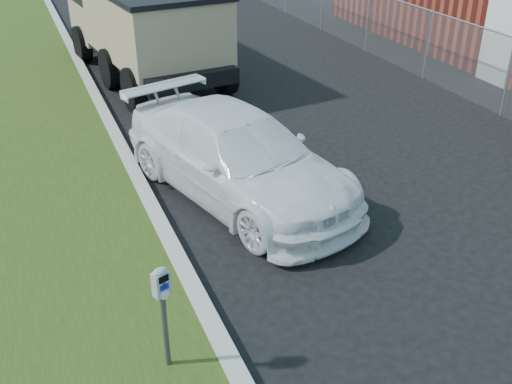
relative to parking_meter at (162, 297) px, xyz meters
name	(u,v)px	position (x,y,z in m)	size (l,w,h in m)	color
ground	(370,265)	(3.27, 0.94, -1.09)	(120.00, 120.00, 0.00)	black
chainlink_fence	(429,32)	(9.27, 7.94, 0.17)	(0.06, 30.06, 30.00)	slate
parking_meter	(162,297)	(0.00, 0.00, 0.00)	(0.21, 0.18, 1.34)	#3F4247
white_wagon	(236,155)	(2.24, 3.76, -0.36)	(2.07, 5.09, 1.48)	white
dump_truck	(140,19)	(2.31, 11.34, 0.39)	(3.35, 6.97, 2.63)	black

